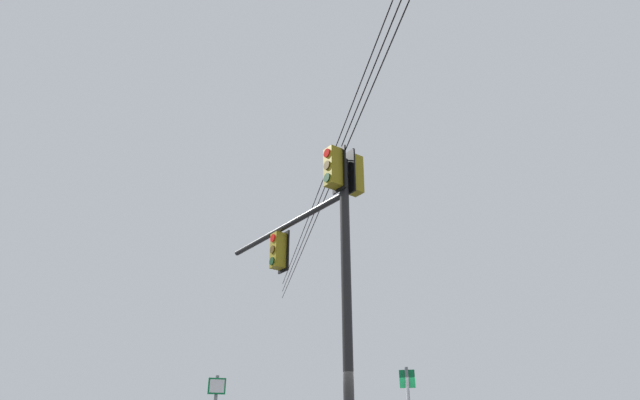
% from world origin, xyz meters
% --- Properties ---
extents(signal_mast_assembly, '(3.88, 4.00, 7.21)m').
position_xyz_m(signal_mast_assembly, '(0.82, -0.07, 5.14)').
color(signal_mast_assembly, black).
rests_on(signal_mast_assembly, ground).
extents(overhead_wire_span, '(7.55, 24.23, 0.89)m').
position_xyz_m(overhead_wire_span, '(0.65, -0.64, 7.45)').
color(overhead_wire_span, black).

